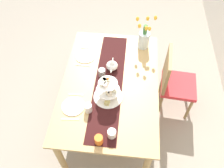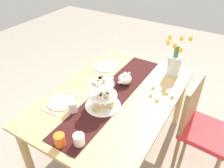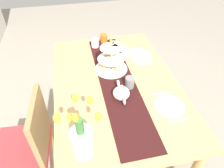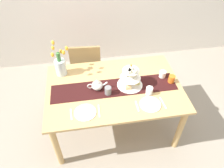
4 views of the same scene
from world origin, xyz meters
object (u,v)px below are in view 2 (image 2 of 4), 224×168
tiered_cake_stand (103,96)px  tulip_vase (174,62)px  fork_left (112,61)px  mug_orange (60,140)px  fork_right (72,94)px  dinner_plate_right (61,102)px  knife_left (97,73)px  mug_white_text (73,107)px  cream_jug (79,140)px  knife_right (49,112)px  dinner_plate_left (105,67)px  mug_grey (110,82)px  chair_left (200,124)px  dining_table (114,102)px  teapot (125,79)px

tiered_cake_stand → tulip_vase: 0.86m
fork_left → mug_orange: mug_orange is taller
tiered_cake_stand → fork_right: 0.35m
dinner_plate_right → mug_orange: (0.35, 0.31, 0.04)m
knife_left → mug_white_text: size_ratio=1.79×
cream_jug → knife_right: (-0.13, -0.42, -0.04)m
fork_left → dinner_plate_left: bearing=0.0°
fork_left → mug_grey: bearing=29.3°
dinner_plate_right → fork_right: dinner_plate_right is taller
fork_left → fork_right: same height
cream_jug → fork_right: size_ratio=0.57×
cream_jug → mug_grey: bearing=-165.5°
chair_left → dinner_plate_left: size_ratio=3.96×
dinner_plate_right → mug_grey: 0.49m
dining_table → tiered_cake_stand: tiered_cake_stand is taller
tiered_cake_stand → dinner_plate_left: tiered_cake_stand is taller
mug_white_text → mug_grey: bearing=170.7°
chair_left → tulip_vase: tulip_vase is taller
teapot → cream_jug: 0.82m
teapot → mug_orange: teapot is taller
cream_jug → knife_left: (-0.83, -0.42, -0.04)m
dinner_plate_left → mug_grey: (0.27, 0.23, 0.05)m
mug_white_text → tiered_cake_stand: bearing=136.0°
tiered_cake_stand → mug_orange: (0.50, -0.03, -0.06)m
knife_left → mug_orange: size_ratio=1.79×
fork_left → mug_orange: bearing=14.5°
dinner_plate_right → mug_orange: mug_orange is taller
dining_table → tulip_vase: tulip_vase is taller
teapot → mug_grey: 0.15m
mug_white_text → teapot: bearing=163.0°
fork_right → knife_left: bearing=180.0°
dinner_plate_right → mug_grey: mug_grey is taller
cream_jug → mug_white_text: (-0.24, -0.26, 0.01)m
tiered_cake_stand → dinner_plate_right: 0.38m
dining_table → chair_left: (-0.29, 0.75, -0.14)m
fork_left → mug_white_text: size_ratio=1.58×
dinner_plate_right → mug_grey: size_ratio=2.42×
knife_left → mug_grey: bearing=61.2°
cream_jug → fork_left: size_ratio=0.57×
tiered_cake_stand → knife_left: tiered_cake_stand is taller
chair_left → dinner_plate_right: bearing=-59.7°
dining_table → fork_left: 0.61m
dinner_plate_right → knife_right: (0.15, 0.00, -0.00)m
knife_left → knife_right: bearing=0.0°
dinner_plate_right → knife_right: 0.15m
dinner_plate_right → fork_right: size_ratio=1.53×
mug_grey → mug_white_text: (0.46, -0.07, -0.00)m
teapot → dining_table: bearing=0.0°
dinner_plate_left → knife_right: size_ratio=1.35×
chair_left → teapot: bearing=-83.1°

